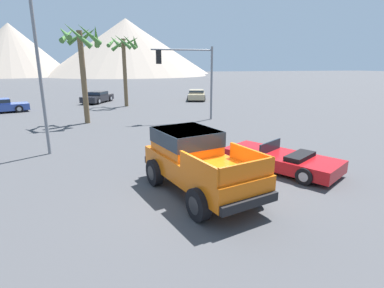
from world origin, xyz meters
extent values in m
plane|color=#424244|center=(0.00, 0.00, 0.00)|extent=(320.00, 320.00, 0.00)
cube|color=orange|center=(0.16, 0.06, 0.84)|extent=(2.96, 4.84, 0.66)
cube|color=orange|center=(-0.08, 0.93, 1.55)|extent=(2.16, 2.36, 0.76)
cube|color=#1E2833|center=(-0.08, 0.93, 1.68)|extent=(2.21, 2.41, 0.49)
cube|color=orange|center=(-0.37, -1.40, 1.41)|extent=(0.55, 1.77, 0.48)
cube|color=orange|center=(1.34, -0.94, 1.41)|extent=(0.55, 1.77, 0.48)
cube|color=orange|center=(0.71, -2.00, 1.41)|extent=(1.74, 0.54, 0.48)
cube|color=black|center=(-0.44, 2.29, 0.63)|extent=(1.80, 0.63, 0.24)
cube|color=black|center=(0.76, -2.17, 0.63)|extent=(1.80, 0.63, 0.24)
cylinder|color=black|center=(-1.13, 1.16, 0.45)|extent=(0.51, 0.93, 0.89)
cylinder|color=#232326|center=(-1.13, 1.16, 0.45)|extent=(0.42, 0.55, 0.49)
cylinder|color=black|center=(0.72, 1.66, 0.45)|extent=(0.51, 0.93, 0.89)
cylinder|color=#232326|center=(0.72, 1.66, 0.45)|extent=(0.42, 0.55, 0.49)
cylinder|color=black|center=(-0.40, -1.54, 0.45)|extent=(0.51, 0.93, 0.89)
cylinder|color=#232326|center=(-0.40, -1.54, 0.45)|extent=(0.42, 0.55, 0.49)
cylinder|color=black|center=(1.44, -1.05, 0.45)|extent=(0.51, 0.93, 0.89)
cylinder|color=#232326|center=(1.44, -1.05, 0.45)|extent=(0.42, 0.55, 0.49)
cube|color=#B21419|center=(3.84, 1.39, 0.39)|extent=(3.80, 4.69, 0.46)
cube|color=#1E2833|center=(3.59, 1.81, 0.83)|extent=(1.36, 0.84, 0.42)
cube|color=black|center=(4.23, 0.73, 0.70)|extent=(1.56, 1.27, 0.16)
cylinder|color=black|center=(2.40, 2.11, 0.30)|extent=(0.50, 0.63, 0.60)
cylinder|color=#9E9EA3|center=(2.40, 2.11, 0.30)|extent=(0.37, 0.40, 0.33)
cylinder|color=black|center=(3.89, 3.00, 0.30)|extent=(0.50, 0.63, 0.60)
cylinder|color=#9E9EA3|center=(3.89, 3.00, 0.30)|extent=(0.37, 0.40, 0.33)
cylinder|color=black|center=(3.78, -0.22, 0.30)|extent=(0.50, 0.63, 0.60)
cylinder|color=#9E9EA3|center=(3.78, -0.22, 0.30)|extent=(0.37, 0.40, 0.33)
cylinder|color=black|center=(5.28, 0.67, 0.30)|extent=(0.50, 0.63, 0.60)
cylinder|color=#9E9EA3|center=(5.28, 0.67, 0.30)|extent=(0.37, 0.40, 0.33)
cube|color=#232328|center=(-3.54, 25.52, 0.48)|extent=(3.48, 4.68, 0.59)
cube|color=#232328|center=(-3.49, 25.61, 0.97)|extent=(2.16, 2.32, 0.40)
cube|color=#1E2833|center=(-3.49, 25.61, 1.02)|extent=(2.21, 2.36, 0.24)
cylinder|color=black|center=(-3.41, 23.94, 0.33)|extent=(0.49, 0.69, 0.66)
cylinder|color=#9E9EA3|center=(-3.41, 23.94, 0.33)|extent=(0.37, 0.43, 0.36)
cylinder|color=black|center=(-4.88, 24.66, 0.33)|extent=(0.49, 0.69, 0.66)
cylinder|color=#9E9EA3|center=(-4.88, 24.66, 0.33)|extent=(0.37, 0.43, 0.36)
cylinder|color=black|center=(-2.20, 26.37, 0.33)|extent=(0.49, 0.69, 0.66)
cylinder|color=#9E9EA3|center=(-2.20, 26.37, 0.33)|extent=(0.37, 0.43, 0.36)
cylinder|color=black|center=(-3.67, 27.10, 0.33)|extent=(0.49, 0.69, 0.66)
cylinder|color=#9E9EA3|center=(-3.67, 27.10, 0.33)|extent=(0.37, 0.43, 0.36)
cube|color=tan|center=(7.45, 25.09, 0.48)|extent=(3.07, 4.80, 0.60)
cube|color=tan|center=(7.41, 24.99, 0.98)|extent=(2.10, 2.26, 0.39)
cube|color=#1E2833|center=(7.41, 24.99, 1.02)|extent=(2.14, 2.31, 0.23)
cylinder|color=black|center=(7.01, 26.67, 0.33)|extent=(0.41, 0.70, 0.67)
cylinder|color=#9E9EA3|center=(7.01, 26.67, 0.33)|extent=(0.33, 0.42, 0.37)
cylinder|color=black|center=(8.70, 26.15, 0.33)|extent=(0.41, 0.70, 0.67)
cylinder|color=#9E9EA3|center=(8.70, 26.15, 0.33)|extent=(0.33, 0.42, 0.37)
cylinder|color=black|center=(6.20, 24.03, 0.33)|extent=(0.41, 0.70, 0.67)
cylinder|color=#9E9EA3|center=(6.20, 24.03, 0.33)|extent=(0.33, 0.42, 0.37)
cylinder|color=black|center=(7.89, 23.51, 0.33)|extent=(0.41, 0.70, 0.67)
cylinder|color=#9E9EA3|center=(7.89, 23.51, 0.33)|extent=(0.33, 0.42, 0.37)
cylinder|color=black|center=(-10.38, 21.63, 0.31)|extent=(0.66, 0.41, 0.63)
cylinder|color=#9E9EA3|center=(-10.38, 21.63, 0.31)|extent=(0.40, 0.33, 0.34)
cylinder|color=black|center=(-9.84, 20.07, 0.31)|extent=(0.66, 0.41, 0.63)
cylinder|color=#9E9EA3|center=(-9.84, 20.07, 0.31)|extent=(0.40, 0.33, 0.34)
cylinder|color=slate|center=(4.89, 12.65, 2.61)|extent=(0.16, 0.16, 5.21)
cylinder|color=slate|center=(2.71, 12.65, 4.96)|extent=(4.37, 0.11, 0.11)
cube|color=black|center=(1.05, 12.65, 4.46)|extent=(0.34, 0.26, 0.90)
sphere|color=red|center=(1.05, 12.80, 4.73)|extent=(0.20, 0.20, 0.20)
sphere|color=orange|center=(1.05, 12.80, 4.46)|extent=(0.20, 0.20, 0.20)
sphere|color=green|center=(1.05, 12.80, 4.19)|extent=(0.20, 0.20, 0.20)
cylinder|color=slate|center=(-5.24, 6.13, 4.40)|extent=(0.14, 0.14, 8.80)
cylinder|color=brown|center=(-3.97, 13.47, 3.06)|extent=(0.36, 0.51, 6.12)
cone|color=#427533|center=(-2.94, 13.54, 5.81)|extent=(0.36, 1.89, 1.45)
cone|color=#427533|center=(-3.54, 14.23, 5.88)|extent=(1.51, 1.12, 1.18)
cone|color=#427533|center=(-4.07, 14.43, 5.85)|extent=(1.71, 0.56, 1.29)
cone|color=#427533|center=(-4.73, 13.95, 5.88)|extent=(1.11, 1.64, 1.19)
cone|color=#427533|center=(-4.85, 13.18, 5.93)|extent=(1.06, 1.89, 1.06)
cone|color=#427533|center=(-4.01, 12.54, 5.74)|extent=(1.74, 0.43, 1.63)
cone|color=#427533|center=(-3.34, 12.83, 5.84)|extent=(1.58, 1.45, 1.34)
cylinder|color=brown|center=(-0.75, 21.51, 3.15)|extent=(0.36, 0.72, 6.30)
cone|color=#427533|center=(0.32, 21.48, 6.07)|extent=(0.76, 2.17, 1.17)
cone|color=#427533|center=(-0.04, 22.52, 6.07)|extent=(1.87, 1.67, 1.16)
cone|color=#427533|center=(-0.92, 22.73, 5.94)|extent=(1.93, 0.66, 1.54)
cone|color=#427533|center=(-1.68, 22.15, 6.06)|extent=(1.22, 2.00, 1.18)
cone|color=#427533|center=(-1.50, 21.29, 6.06)|extent=(1.10, 1.63, 1.16)
cone|color=#427533|center=(-0.81, 20.80, 5.97)|extent=(1.63, 0.47, 1.41)
cone|color=#427533|center=(-0.22, 21.00, 5.99)|extent=(1.49, 1.25, 1.36)
cone|color=gray|center=(-32.56, 109.36, 8.64)|extent=(38.36, 38.36, 17.28)
cone|color=gray|center=(14.38, 131.58, 9.16)|extent=(57.95, 57.95, 18.33)
cone|color=gray|center=(5.52, 108.19, 9.96)|extent=(58.00, 58.00, 19.92)
cone|color=gray|center=(-36.02, 117.53, 5.71)|extent=(40.72, 40.72, 11.41)
camera|label=1|loc=(-2.49, -8.38, 3.99)|focal=28.00mm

